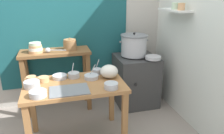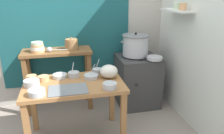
% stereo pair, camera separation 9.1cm
% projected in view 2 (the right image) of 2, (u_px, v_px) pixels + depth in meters
% --- Properties ---
extents(wall_back, '(4.40, 0.12, 2.60)m').
position_uv_depth(wall_back, '(81.00, 18.00, 3.26)').
color(wall_back, '#B2ADA3').
rests_on(wall_back, ground).
extents(wall_right, '(0.30, 3.20, 2.60)m').
position_uv_depth(wall_right, '(194.00, 24.00, 2.72)').
color(wall_right, silver).
rests_on(wall_right, ground).
extents(prep_table, '(1.10, 0.66, 0.72)m').
position_uv_depth(prep_table, '(74.00, 92.00, 2.47)').
color(prep_table, '#9E6B3D').
rests_on(prep_table, ground).
extents(back_shelf_table, '(0.96, 0.40, 0.90)m').
position_uv_depth(back_shelf_table, '(58.00, 65.00, 3.14)').
color(back_shelf_table, brown).
rests_on(back_shelf_table, ground).
extents(stove_block, '(0.60, 0.61, 0.78)m').
position_uv_depth(stove_block, '(137.00, 80.00, 3.37)').
color(stove_block, '#383838').
rests_on(stove_block, ground).
extents(steamer_pot, '(0.44, 0.40, 0.34)m').
position_uv_depth(steamer_pot, '(136.00, 45.00, 3.20)').
color(steamer_pot, '#B7BABF').
rests_on(steamer_pot, stove_block).
extents(clay_pot, '(0.18, 0.18, 0.17)m').
position_uv_depth(clay_pot, '(72.00, 44.00, 3.09)').
color(clay_pot, olive).
rests_on(clay_pot, back_shelf_table).
extents(bowl_stack_enamel, '(0.19, 0.19, 0.14)m').
position_uv_depth(bowl_stack_enamel, '(37.00, 47.00, 2.97)').
color(bowl_stack_enamel, tan).
rests_on(bowl_stack_enamel, back_shelf_table).
extents(ladle, '(0.28, 0.11, 0.07)m').
position_uv_depth(ladle, '(50.00, 50.00, 2.97)').
color(ladle, '#B7BABF').
rests_on(ladle, back_shelf_table).
extents(serving_tray, '(0.40, 0.28, 0.01)m').
position_uv_depth(serving_tray, '(68.00, 90.00, 2.26)').
color(serving_tray, slate).
rests_on(serving_tray, prep_table).
extents(plastic_bag, '(0.21, 0.21, 0.15)m').
position_uv_depth(plastic_bag, '(109.00, 71.00, 2.56)').
color(plastic_bag, silver).
rests_on(plastic_bag, prep_table).
extents(wide_pan, '(0.22, 0.22, 0.04)m').
position_uv_depth(wide_pan, '(155.00, 58.00, 3.05)').
color(wide_pan, '#B7BABF').
rests_on(wide_pan, stove_block).
extents(prep_bowl_0, '(0.17, 0.17, 0.17)m').
position_uv_depth(prep_bowl_0, '(91.00, 76.00, 2.56)').
color(prep_bowl_0, '#B7BABF').
rests_on(prep_bowl_0, prep_table).
extents(prep_bowl_1, '(0.17, 0.17, 0.05)m').
position_uv_depth(prep_bowl_1, '(60.00, 76.00, 2.57)').
color(prep_bowl_1, '#B7BABF').
rests_on(prep_bowl_1, prep_table).
extents(prep_bowl_2, '(0.15, 0.15, 0.06)m').
position_uv_depth(prep_bowl_2, '(110.00, 85.00, 2.29)').
color(prep_bowl_2, '#B7BABF').
rests_on(prep_bowl_2, prep_table).
extents(prep_bowl_3, '(0.17, 0.17, 0.07)m').
position_uv_depth(prep_bowl_3, '(32.00, 83.00, 2.34)').
color(prep_bowl_3, '#B7BABF').
rests_on(prep_bowl_3, prep_table).
extents(prep_bowl_4, '(0.17, 0.17, 0.06)m').
position_uv_depth(prep_bowl_4, '(37.00, 92.00, 2.14)').
color(prep_bowl_4, '#B7BABF').
rests_on(prep_bowl_4, prep_table).
extents(prep_bowl_5, '(0.12, 0.12, 0.06)m').
position_uv_depth(prep_bowl_5, '(44.00, 78.00, 2.48)').
color(prep_bowl_5, tan).
rests_on(prep_bowl_5, prep_table).
extents(prep_bowl_6, '(0.12, 0.12, 0.18)m').
position_uv_depth(prep_bowl_6, '(97.00, 71.00, 2.69)').
color(prep_bowl_6, '#B7BABF').
rests_on(prep_bowl_6, prep_table).
extents(prep_bowl_7, '(0.13, 0.13, 0.17)m').
position_uv_depth(prep_bowl_7, '(74.00, 74.00, 2.59)').
color(prep_bowl_7, '#B7BABF').
rests_on(prep_bowl_7, prep_table).
extents(prep_bowl_8, '(0.11, 0.11, 0.06)m').
position_uv_depth(prep_bowl_8, '(32.00, 78.00, 2.50)').
color(prep_bowl_8, tan).
rests_on(prep_bowl_8, prep_table).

